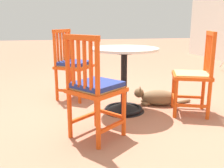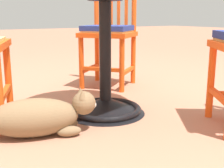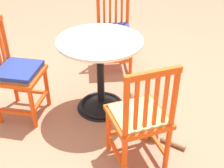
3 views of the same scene
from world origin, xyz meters
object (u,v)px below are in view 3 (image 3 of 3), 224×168
object	(u,v)px
cafe_table	(101,83)
orange_chair_tucked_in	(114,32)
tabby_cat	(143,116)
orange_chair_near_fence	(140,119)
orange_chair_at_corner	(16,73)

from	to	relation	value
cafe_table	orange_chair_tucked_in	bearing A→B (deg)	-139.76
cafe_table	tabby_cat	world-z (taller)	cafe_table
orange_chair_tucked_in	orange_chair_near_fence	distance (m)	1.54
orange_chair_at_corner	orange_chair_near_fence	world-z (taller)	same
orange_chair_tucked_in	tabby_cat	size ratio (longest dim) A/B	1.23
orange_chair_at_corner	orange_chair_near_fence	bearing A→B (deg)	109.11
orange_chair_at_corner	orange_chair_near_fence	distance (m)	1.22
cafe_table	orange_chair_at_corner	bearing A→B (deg)	-33.55
orange_chair_tucked_in	tabby_cat	bearing A→B (deg)	62.95
orange_chair_near_fence	tabby_cat	distance (m)	0.57
orange_chair_tucked_in	orange_chair_at_corner	size ratio (longest dim) A/B	1.00
orange_chair_near_fence	tabby_cat	bearing A→B (deg)	-141.25
orange_chair_tucked_in	orange_chair_at_corner	world-z (taller)	same
cafe_table	orange_chair_near_fence	xyz separation A→B (m)	(0.23, 0.74, 0.15)
orange_chair_tucked_in	tabby_cat	distance (m)	1.16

